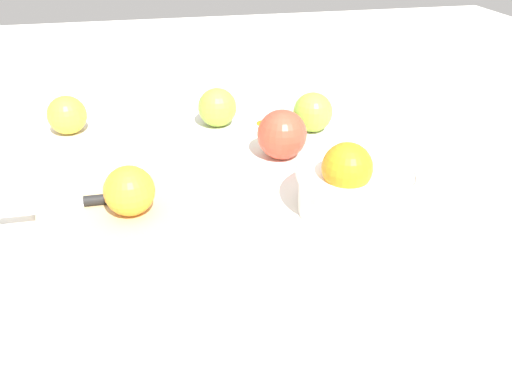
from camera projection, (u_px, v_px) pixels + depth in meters
name	position (u px, v px, depth m)	size (l,w,h in m)	color
ground_plane	(217.00, 174.00, 0.81)	(2.40, 2.40, 0.00)	silver
bowl	(358.00, 185.00, 0.69)	(0.17, 0.17, 0.10)	white
cutting_board	(132.00, 211.00, 0.69)	(0.24, 0.16, 0.02)	#DBB77F
orange_on_board	(129.00, 191.00, 0.66)	(0.06, 0.06, 0.06)	orange
knife	(76.00, 204.00, 0.68)	(0.16, 0.02, 0.01)	silver
apple_front_center	(217.00, 107.00, 0.96)	(0.07, 0.07, 0.07)	#8EB738
apple_front_left	(282.00, 134.00, 0.84)	(0.08, 0.08, 0.08)	#D6422D
apple_front_left_2	(313.00, 112.00, 0.94)	(0.07, 0.07, 0.07)	#8EB738
apple_front_right	(67.00, 115.00, 0.93)	(0.07, 0.07, 0.07)	gold
citrus_peel	(268.00, 123.00, 0.98)	(0.05, 0.04, 0.01)	orange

